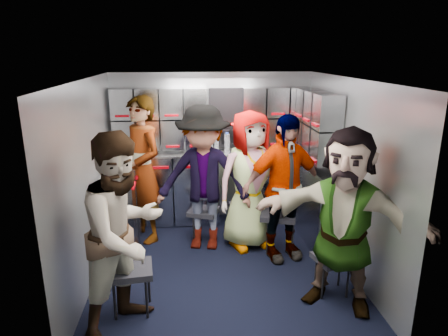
{
  "coord_description": "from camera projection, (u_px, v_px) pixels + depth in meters",
  "views": [
    {
      "loc": [
        -0.38,
        -4.07,
        2.37
      ],
      "look_at": [
        0.05,
        0.35,
        1.07
      ],
      "focal_mm": 32.0,
      "sensor_mm": 36.0,
      "label": 1
    }
  ],
  "objects": [
    {
      "name": "floor",
      "position": [
        223.0,
        266.0,
        4.59
      ],
      "size": [
        3.0,
        3.0,
        0.0
      ],
      "primitive_type": "plane",
      "color": "black",
      "rests_on": "ground"
    },
    {
      "name": "wall_back",
      "position": [
        213.0,
        147.0,
        5.73
      ],
      "size": [
        2.8,
        0.04,
        2.1
      ],
      "primitive_type": "cube",
      "color": "#979DA5",
      "rests_on": "ground"
    },
    {
      "name": "wall_left",
      "position": [
        89.0,
        183.0,
        4.16
      ],
      "size": [
        0.04,
        3.0,
        2.1
      ],
      "primitive_type": "cube",
      "color": "#979DA5",
      "rests_on": "ground"
    },
    {
      "name": "wall_right",
      "position": [
        348.0,
        175.0,
        4.42
      ],
      "size": [
        0.04,
        3.0,
        2.1
      ],
      "primitive_type": "cube",
      "color": "#979DA5",
      "rests_on": "ground"
    },
    {
      "name": "ceiling",
      "position": [
        222.0,
        79.0,
        4.0
      ],
      "size": [
        2.8,
        3.0,
        0.02
      ],
      "primitive_type": "cube",
      "color": "silver",
      "rests_on": "wall_back"
    },
    {
      "name": "cart_bank_back",
      "position": [
        214.0,
        188.0,
        5.68
      ],
      "size": [
        2.68,
        0.38,
        0.99
      ],
      "primitive_type": "cube",
      "color": "#9EA3AD",
      "rests_on": "ground"
    },
    {
      "name": "cart_bank_left",
      "position": [
        121.0,
        211.0,
        4.87
      ],
      "size": [
        0.38,
        0.76,
        0.99
      ],
      "primitive_type": "cube",
      "color": "#9EA3AD",
      "rests_on": "ground"
    },
    {
      "name": "counter",
      "position": [
        214.0,
        153.0,
        5.53
      ],
      "size": [
        2.68,
        0.42,
        0.03
      ],
      "primitive_type": "cube",
      "color": "silver",
      "rests_on": "cart_bank_back"
    },
    {
      "name": "locker_bank_back",
      "position": [
        213.0,
        118.0,
        5.46
      ],
      "size": [
        2.68,
        0.28,
        0.82
      ],
      "primitive_type": "cube",
      "color": "#9EA3AD",
      "rests_on": "wall_back"
    },
    {
      "name": "locker_bank_right",
      "position": [
        317.0,
        125.0,
        4.95
      ],
      "size": [
        0.28,
        1.0,
        0.82
      ],
      "primitive_type": "cube",
      "color": "#9EA3AD",
      "rests_on": "wall_right"
    },
    {
      "name": "right_cabinet",
      "position": [
        315.0,
        202.0,
        5.14
      ],
      "size": [
        0.28,
        1.2,
        1.0
      ],
      "primitive_type": "cube",
      "color": "#9EA3AD",
      "rests_on": "ground"
    },
    {
      "name": "coffee_niche",
      "position": [
        226.0,
        119.0,
        5.54
      ],
      "size": [
        0.46,
        0.16,
        0.84
      ],
      "primitive_type": null,
      "color": "black",
      "rests_on": "wall_back"
    },
    {
      "name": "red_latch_strip",
      "position": [
        215.0,
        166.0,
        5.38
      ],
      "size": [
        2.6,
        0.02,
        0.03
      ],
      "primitive_type": "cube",
      "color": "#9A000A",
      "rests_on": "cart_bank_back"
    },
    {
      "name": "jump_seat_near_left",
      "position": [
        131.0,
        273.0,
        3.68
      ],
      "size": [
        0.43,
        0.41,
        0.46
      ],
      "rotation": [
        0.0,
        0.0,
        0.11
      ],
      "color": "black",
      "rests_on": "ground"
    },
    {
      "name": "jump_seat_mid_left",
      "position": [
        204.0,
        213.0,
        5.13
      ],
      "size": [
        0.45,
        0.44,
        0.42
      ],
      "rotation": [
        0.0,
        0.0,
        -0.35
      ],
      "color": "black",
      "rests_on": "ground"
    },
    {
      "name": "jump_seat_center",
      "position": [
        247.0,
        209.0,
        5.16
      ],
      "size": [
        0.47,
        0.45,
        0.47
      ],
      "rotation": [
        0.0,
        0.0,
        0.22
      ],
      "color": "black",
      "rests_on": "ground"
    },
    {
      "name": "jump_seat_mid_right",
      "position": [
        278.0,
        217.0,
        4.86
      ],
      "size": [
        0.51,
        0.5,
        0.49
      ],
      "rotation": [
        0.0,
        0.0,
        -0.29
      ],
      "color": "black",
      "rests_on": "ground"
    },
    {
      "name": "jump_seat_near_right",
      "position": [
        333.0,
        260.0,
        3.99
      ],
      "size": [
        0.41,
        0.4,
        0.41
      ],
      "rotation": [
        0.0,
        0.0,
        0.24
      ],
      "color": "black",
      "rests_on": "ground"
    },
    {
      "name": "attendant_standing",
      "position": [
        142.0,
        170.0,
        5.02
      ],
      "size": [
        0.77,
        0.81,
        1.86
      ],
      "primitive_type": "imported",
      "rotation": [
        0.0,
        0.0,
        -0.92
      ],
      "color": "black",
      "rests_on": "ground"
    },
    {
      "name": "attendant_arc_a",
      "position": [
        125.0,
        234.0,
        3.37
      ],
      "size": [
        1.06,
        1.09,
        1.77
      ],
      "primitive_type": "imported",
      "rotation": [
        0.0,
        0.0,
        0.91
      ],
      "color": "black",
      "rests_on": "ground"
    },
    {
      "name": "attendant_arc_b",
      "position": [
        204.0,
        179.0,
        4.81
      ],
      "size": [
        1.27,
        0.89,
        1.78
      ],
      "primitive_type": "imported",
      "rotation": [
        0.0,
        0.0,
        -0.21
      ],
      "color": "black",
      "rests_on": "ground"
    },
    {
      "name": "attendant_arc_c",
      "position": [
        250.0,
        180.0,
        4.87
      ],
      "size": [
        0.96,
        0.78,
        1.71
      ],
      "primitive_type": "imported",
      "rotation": [
        0.0,
        0.0,
        0.31
      ],
      "color": "black",
      "rests_on": "ground"
    },
    {
      "name": "attendant_arc_d",
      "position": [
        283.0,
        189.0,
        4.56
      ],
      "size": [
        1.08,
        0.66,
        1.72
      ],
      "primitive_type": "imported",
      "rotation": [
        0.0,
        0.0,
        0.26
      ],
      "color": "black",
      "rests_on": "ground"
    },
    {
      "name": "attendant_arc_e",
      "position": [
        344.0,
        220.0,
        3.67
      ],
      "size": [
        1.64,
        1.31,
        1.75
      ],
      "primitive_type": "imported",
      "rotation": [
        0.0,
        0.0,
        -0.57
      ],
      "color": "black",
      "rests_on": "ground"
    },
    {
      "name": "bottle_left",
      "position": [
        210.0,
        145.0,
        5.45
      ],
      "size": [
        0.07,
        0.07,
        0.23
      ],
      "primitive_type": "cylinder",
      "color": "white",
      "rests_on": "counter"
    },
    {
      "name": "bottle_mid",
      "position": [
        217.0,
        144.0,
        5.45
      ],
      "size": [
        0.06,
        0.06,
        0.25
      ],
      "primitive_type": "cylinder",
      "color": "white",
      "rests_on": "counter"
    },
    {
      "name": "bottle_right",
      "position": [
        227.0,
        143.0,
        5.46
      ],
      "size": [
        0.07,
        0.07,
        0.26
      ],
      "primitive_type": "cylinder",
      "color": "white",
      "rests_on": "counter"
    },
    {
      "name": "cup_left",
      "position": [
        130.0,
        151.0,
        5.35
      ],
      "size": [
        0.08,
        0.08,
        0.11
      ],
      "primitive_type": "cylinder",
      "color": "#CBB28F",
      "rests_on": "counter"
    },
    {
      "name": "cup_right",
      "position": [
        303.0,
        147.0,
        5.58
      ],
      "size": [
        0.07,
        0.07,
        0.1
      ],
      "primitive_type": "cylinder",
      "color": "#CBB28F",
      "rests_on": "counter"
    }
  ]
}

